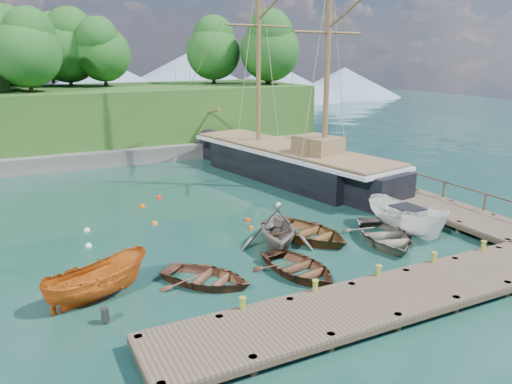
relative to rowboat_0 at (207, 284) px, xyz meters
The scene contains 25 objects.
ground 4.31m from the rowboat_0, 21.58° to the left, with size 160.00×160.00×0.00m, color #183C34.
dock_near 7.78m from the rowboat_0, 39.27° to the right, with size 20.00×3.20×1.10m.
dock_east 17.73m from the rowboat_0, 28.97° to the left, with size 3.20×24.00×1.10m.
bollard_0 3.51m from the rowboat_0, 89.83° to the right, with size 0.26×0.26×0.45m, color olive.
bollard_1 4.63m from the rowboat_0, 49.42° to the right, with size 0.26×0.26×0.45m, color olive.
bollard_2 6.96m from the rowboat_0, 30.32° to the right, with size 0.26×0.26×0.45m, color olive.
bollard_3 9.67m from the rowboat_0, 21.31° to the right, with size 0.26×0.26×0.45m, color olive.
bollard_4 12.51m from the rowboat_0, 16.31° to the right, with size 0.26×0.26×0.45m, color olive.
rowboat_0 is the anchor object (origin of this frame).
rowboat_1 5.12m from the rowboat_0, 26.75° to the left, with size 3.62×4.20×2.21m, color #6A6159.
rowboat_2 4.01m from the rowboat_0, 12.98° to the right, with size 2.97×4.16×0.86m, color #53311F.
rowboat_3 9.70m from the rowboat_0, ahead, with size 3.49×4.88×1.01m, color #6D6758.
rowboat_4 6.98m from the rowboat_0, 20.35° to the left, with size 3.38×4.73×0.98m, color brown.
motorboat_orange 4.26m from the rowboat_0, behind, with size 1.65×4.39×1.69m, color #C15A15.
cabin_boat_white 11.64m from the rowboat_0, ahead, with size 1.89×5.04×1.94m, color white.
schooner 18.27m from the rowboat_0, 49.26° to the left, with size 8.18×26.10×19.04m.
mooring_buoy_0 7.45m from the rowboat_0, 120.08° to the left, with size 0.35×0.35×0.35m, color white.
mooring_buoy_1 8.23m from the rowboat_0, 89.41° to the left, with size 0.36×0.36×0.36m, color orange.
mooring_buoy_2 8.18m from the rowboat_0, 52.50° to the left, with size 0.33×0.33×0.33m, color red.
mooring_buoy_3 11.46m from the rowboat_0, 46.01° to the left, with size 0.35×0.35×0.35m, color white.
mooring_buoy_4 11.69m from the rowboat_0, 88.79° to the left, with size 0.36×0.36×0.36m, color #F55900.
mooring_buoy_5 13.25m from the rowboat_0, 82.51° to the left, with size 0.36×0.36×0.36m, color #F32100.
mooring_buoy_6 9.43m from the rowboat_0, 111.57° to the left, with size 0.35×0.35×0.35m, color silver.
mooring_buoy_7 6.95m from the rowboat_0, 48.78° to the left, with size 0.30×0.30×0.30m, color #D54F0C.
distant_ridge 72.20m from the rowboat_0, 83.37° to the left, with size 117.00×40.00×10.00m.
Camera 1 is at (-10.56, -19.32, 9.26)m, focal length 35.00 mm.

